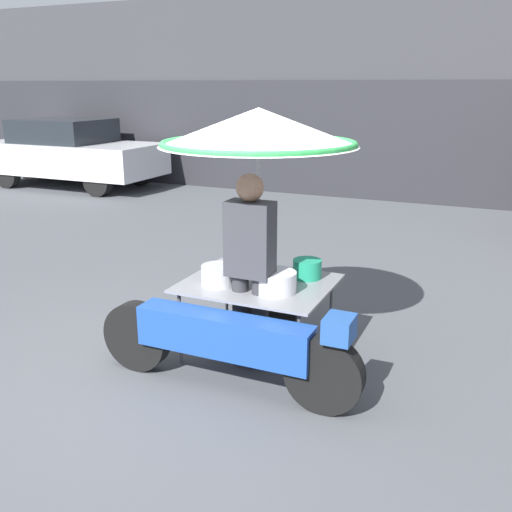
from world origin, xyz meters
The scene contains 6 objects.
ground_plane centered at (0.00, 0.00, 0.00)m, with size 36.00×36.00×0.00m, color #4C4F54.
shopfront_building centered at (0.00, 9.18, 2.07)m, with size 28.00×2.06×4.16m.
vendor_motorcycle_cart centered at (0.51, 0.59, 1.57)m, with size 2.22×1.62×2.14m.
vendor_person centered at (0.53, 0.45, 0.93)m, with size 0.38×0.22×1.65m.
parked_car centered at (-7.01, 6.91, 0.80)m, with size 4.21×1.82×1.55m.
potted_plant centered at (-8.82, 7.43, 0.56)m, with size 0.81×0.81×1.00m.
Camera 1 is at (2.37, -3.56, 2.31)m, focal length 40.00 mm.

